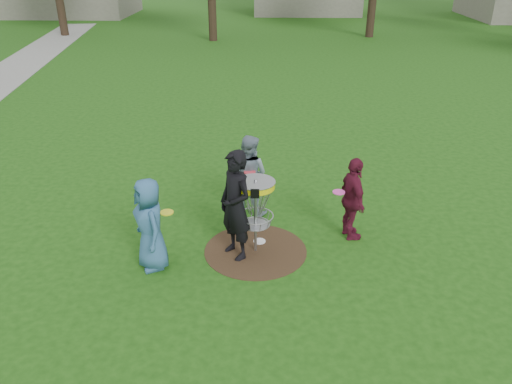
{
  "coord_description": "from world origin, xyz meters",
  "views": [
    {
      "loc": [
        0.21,
        -7.38,
        4.81
      ],
      "look_at": [
        0.0,
        0.3,
        1.0
      ],
      "focal_mm": 35.0,
      "sensor_mm": 36.0,
      "label": 1
    }
  ],
  "objects_px": {
    "player_black": "(235,206)",
    "player_grey": "(249,175)",
    "player_maroon": "(353,199)",
    "disc_golf_basket": "(255,199)",
    "player_blue": "(150,224)"
  },
  "relations": [
    {
      "from": "player_grey",
      "to": "player_maroon",
      "type": "relative_size",
      "value": 1.04
    },
    {
      "from": "player_blue",
      "to": "player_grey",
      "type": "xyz_separation_m",
      "value": [
        1.51,
        1.93,
        0.02
      ]
    },
    {
      "from": "player_blue",
      "to": "player_black",
      "type": "distance_m",
      "value": 1.41
    },
    {
      "from": "player_black",
      "to": "disc_golf_basket",
      "type": "distance_m",
      "value": 0.36
    },
    {
      "from": "player_black",
      "to": "player_maroon",
      "type": "xyz_separation_m",
      "value": [
        2.04,
        0.65,
        -0.18
      ]
    },
    {
      "from": "player_black",
      "to": "player_grey",
      "type": "distance_m",
      "value": 1.58
    },
    {
      "from": "player_grey",
      "to": "disc_golf_basket",
      "type": "distance_m",
      "value": 1.46
    },
    {
      "from": "player_black",
      "to": "player_blue",
      "type": "bearing_deg",
      "value": -113.81
    },
    {
      "from": "player_blue",
      "to": "player_grey",
      "type": "height_order",
      "value": "player_grey"
    },
    {
      "from": "player_grey",
      "to": "player_maroon",
      "type": "distance_m",
      "value": 2.1
    },
    {
      "from": "player_blue",
      "to": "player_maroon",
      "type": "distance_m",
      "value": 3.54
    },
    {
      "from": "player_maroon",
      "to": "disc_golf_basket",
      "type": "height_order",
      "value": "player_maroon"
    },
    {
      "from": "player_maroon",
      "to": "player_grey",
      "type": "bearing_deg",
      "value": 51.08
    },
    {
      "from": "player_black",
      "to": "player_maroon",
      "type": "height_order",
      "value": "player_black"
    },
    {
      "from": "player_maroon",
      "to": "disc_golf_basket",
      "type": "xyz_separation_m",
      "value": [
        -1.71,
        -0.52,
        0.24
      ]
    }
  ]
}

